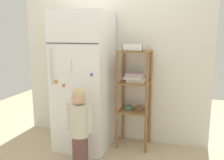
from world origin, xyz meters
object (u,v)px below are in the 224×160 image
at_px(refrigerator, 84,81).
at_px(fruit_bin, 134,48).
at_px(child_standing, 80,120).
at_px(pantry_shelf_unit, 134,88).

height_order(refrigerator, fruit_bin, refrigerator).
relative_size(refrigerator, fruit_bin, 6.87).
bearing_deg(fruit_bin, child_standing, -122.91).
bearing_deg(fruit_bin, pantry_shelf_unit, 37.70).
bearing_deg(child_standing, pantry_shelf_unit, 56.69).
xyz_separation_m(refrigerator, child_standing, (0.17, -0.55, -0.32)).
bearing_deg(fruit_bin, refrigerator, -166.38).
xyz_separation_m(child_standing, pantry_shelf_unit, (0.47, 0.71, 0.23)).
relative_size(refrigerator, child_standing, 1.91).
distance_m(pantry_shelf_unit, fruit_bin, 0.53).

